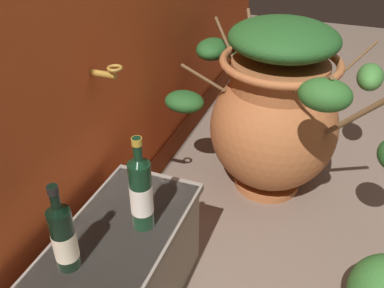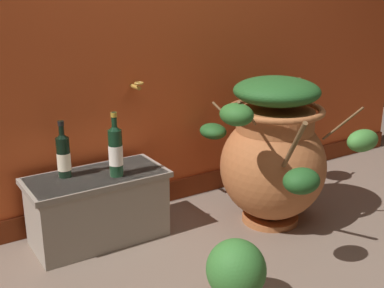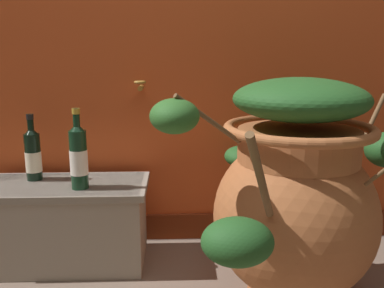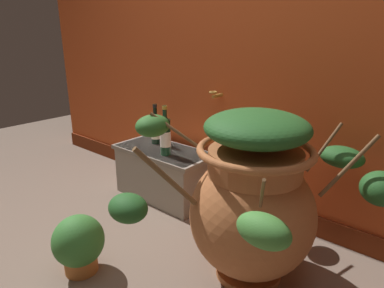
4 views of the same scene
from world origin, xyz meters
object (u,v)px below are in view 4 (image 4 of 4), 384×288
wine_bottle_left (165,135)px  terracotta_urn (254,198)px  potted_shrub (79,244)px  wine_bottle_middle (156,128)px

wine_bottle_left → terracotta_urn: bearing=-17.3°
wine_bottle_left → potted_shrub: (0.18, -0.83, -0.37)m
terracotta_urn → potted_shrub: (-0.69, -0.55, -0.28)m
wine_bottle_left → potted_shrub: 0.92m
wine_bottle_left → wine_bottle_middle: wine_bottle_left is taller
terracotta_urn → wine_bottle_left: bearing=162.7°
wine_bottle_left → wine_bottle_middle: (-0.24, 0.13, -0.02)m
wine_bottle_middle → potted_shrub: size_ratio=0.96×
terracotta_urn → wine_bottle_middle: terracotta_urn is taller
terracotta_urn → potted_shrub: size_ratio=3.49×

